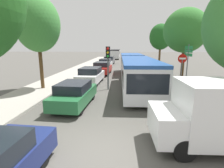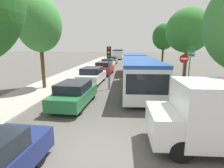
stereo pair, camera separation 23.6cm
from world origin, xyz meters
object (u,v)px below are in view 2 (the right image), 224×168
(queued_car_green, at_px, (74,94))
(queued_car_red, at_px, (104,68))
(traffic_light, at_px, (109,58))
(no_entry_sign, at_px, (183,66))
(queued_car_graphite, at_px, (112,60))
(direction_sign_post, at_px, (190,55))
(tree_right_mid, at_px, (188,31))
(queued_car_white, at_px, (92,75))
(city_bus_rear, at_px, (118,53))
(queued_car_silver, at_px, (108,63))
(tree_left_mid, at_px, (39,25))
(tree_right_far, at_px, (164,37))
(articulated_bus, at_px, (136,67))

(queued_car_green, distance_m, queued_car_red, 11.72)
(traffic_light, distance_m, no_entry_sign, 5.91)
(queued_car_graphite, relative_size, no_entry_sign, 1.54)
(direction_sign_post, height_order, tree_right_mid, tree_right_mid)
(queued_car_white, height_order, queued_car_graphite, queued_car_white)
(city_bus_rear, height_order, queued_car_white, city_bus_rear)
(city_bus_rear, distance_m, queued_car_red, 28.52)
(queued_car_white, height_order, no_entry_sign, no_entry_sign)
(queued_car_silver, distance_m, tree_left_mid, 15.48)
(tree_right_far, bearing_deg, queued_car_green, -111.47)
(queued_car_red, bearing_deg, queued_car_graphite, 4.21)
(city_bus_rear, distance_m, no_entry_sign, 36.33)
(no_entry_sign, bearing_deg, queued_car_graphite, -158.55)
(traffic_light, bearing_deg, no_entry_sign, 96.80)
(articulated_bus, distance_m, queued_car_silver, 11.37)
(queued_car_red, xyz_separation_m, traffic_light, (1.48, -7.65, 1.72))
(queued_car_red, height_order, tree_right_far, tree_right_far)
(city_bus_rear, relative_size, tree_right_mid, 1.55)
(queued_car_red, distance_m, no_entry_sign, 10.22)
(tree_right_mid, height_order, tree_right_far, tree_right_mid)
(queued_car_red, distance_m, direction_sign_post, 9.81)
(city_bus_rear, bearing_deg, queued_car_silver, 178.43)
(queued_car_graphite, bearing_deg, tree_right_far, -92.77)
(articulated_bus, height_order, city_bus_rear, articulated_bus)
(queued_car_white, relative_size, traffic_light, 1.30)
(articulated_bus, height_order, tree_right_far, tree_right_far)
(queued_car_silver, height_order, no_entry_sign, no_entry_sign)
(queued_car_red, height_order, traffic_light, traffic_light)
(city_bus_rear, distance_m, tree_right_far, 19.73)
(no_entry_sign, xyz_separation_m, tree_left_mid, (-11.07, -1.05, 3.14))
(traffic_light, xyz_separation_m, tree_left_mid, (-5.23, -0.43, 2.52))
(tree_right_mid, bearing_deg, queued_car_red, 170.11)
(city_bus_rear, height_order, tree_right_mid, tree_right_mid)
(queued_car_silver, bearing_deg, tree_left_mid, 169.63)
(queued_car_white, distance_m, direction_sign_post, 9.46)
(articulated_bus, bearing_deg, tree_right_far, 159.42)
(tree_right_mid, xyz_separation_m, tree_right_far, (-0.09, 12.98, 0.00))
(articulated_bus, relative_size, queued_car_red, 3.71)
(queued_car_white, bearing_deg, traffic_light, -137.27)
(queued_car_silver, relative_size, tree_right_mid, 0.58)
(queued_car_graphite, bearing_deg, queued_car_white, -177.34)
(traffic_light, bearing_deg, articulated_bus, 147.64)
(queued_car_silver, xyz_separation_m, tree_right_far, (9.35, 5.01, 4.28))
(tree_left_mid, xyz_separation_m, tree_right_far, (12.76, 19.48, -0.00))
(articulated_bus, height_order, traffic_light, traffic_light)
(traffic_light, bearing_deg, queued_car_white, -139.34)
(queued_car_graphite, height_order, tree_left_mid, tree_left_mid)
(city_bus_rear, xyz_separation_m, queued_car_graphite, (-0.16, -16.20, -0.66))
(queued_car_white, xyz_separation_m, queued_car_graphite, (0.07, 17.77, -0.01))
(articulated_bus, xyz_separation_m, queued_car_white, (-4.09, -1.25, -0.66))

